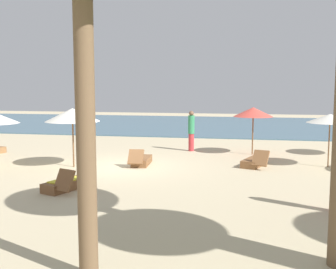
{
  "coord_description": "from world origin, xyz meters",
  "views": [
    {
      "loc": [
        4.72,
        -15.17,
        3.15
      ],
      "look_at": [
        1.52,
        1.55,
        1.1
      ],
      "focal_mm": 44.83,
      "sensor_mm": 36.0,
      "label": 1
    }
  ],
  "objects": [
    {
      "name": "umbrella_4",
      "position": [
        -1.78,
        -0.37,
        2.0
      ],
      "size": [
        2.05,
        2.05,
        2.25
      ],
      "color": "brown",
      "rests_on": "ground_plane"
    },
    {
      "name": "ground_plane",
      "position": [
        0.0,
        0.0,
        0.0
      ],
      "size": [
        60.0,
        60.0,
        0.0
      ],
      "primitive_type": "plane",
      "color": "beige"
    },
    {
      "name": "lounger_3",
      "position": [
        0.64,
        0.55,
        0.17
      ],
      "size": [
        0.71,
        1.73,
        0.68
      ],
      "color": "brown",
      "rests_on": "ground_plane"
    },
    {
      "name": "ocean_water",
      "position": [
        0.0,
        17.0,
        0.03
      ],
      "size": [
        48.0,
        16.0,
        0.06
      ],
      "primitive_type": "cube",
      "color": "#476B7F",
      "rests_on": "ground_plane"
    },
    {
      "name": "umbrella_6",
      "position": [
        7.77,
        1.42,
        1.86
      ],
      "size": [
        1.73,
        1.73,
        2.04
      ],
      "color": "brown",
      "rests_on": "ground_plane"
    },
    {
      "name": "person_1",
      "position": [
        2.11,
        4.32,
        0.99
      ],
      "size": [
        0.42,
        0.42,
        1.9
      ],
      "color": "#BF3338",
      "rests_on": "ground_plane"
    },
    {
      "name": "lounger_2",
      "position": [
        -0.57,
        -3.73,
        0.18
      ],
      "size": [
        1.13,
        1.73,
        0.75
      ],
      "color": "brown",
      "rests_on": "ground_plane"
    },
    {
      "name": "lounger_1",
      "position": [
        5.02,
        1.07,
        0.17
      ],
      "size": [
        1.09,
        1.77,
        0.71
      ],
      "color": "brown",
      "rests_on": "ground_plane"
    },
    {
      "name": "umbrella_1",
      "position": [
        4.95,
        3.83,
        1.92
      ],
      "size": [
        1.76,
        1.76,
        2.13
      ],
      "color": "brown",
      "rests_on": "ground_plane"
    }
  ]
}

